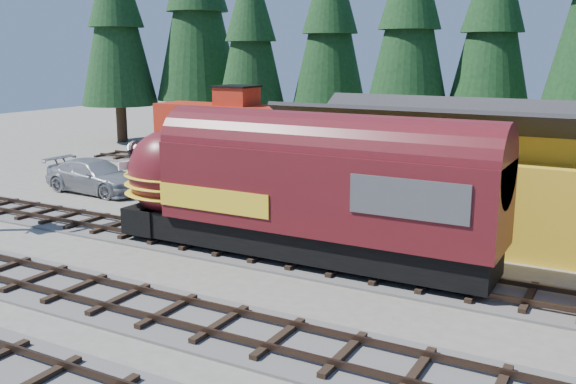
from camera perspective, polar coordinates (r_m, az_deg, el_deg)
The scene contains 7 objects.
ground at distance 18.09m, azimuth 4.07°, elevation -11.25°, with size 120.00×120.00×0.00m, color #6B665B.
track_spur at distance 37.83m, azimuth 1.88°, elevation 1.43°, with size 32.00×3.20×0.33m.
depot at distance 26.83m, azimuth 13.71°, elevation 2.85°, with size 12.80×7.00×5.30m.
locomotive at distance 22.40m, azimuth -0.25°, elevation -0.23°, with size 14.63×2.91×3.98m.
caboose at distance 40.46m, azimuth -5.57°, elevation 5.46°, with size 9.21×2.67×4.79m.
pickup_truck_a at distance 31.81m, azimuth -6.83°, elevation 0.69°, with size 2.79×6.05×1.68m, color black.
pickup_truck_b at distance 35.04m, azimuth -16.76°, elevation 1.35°, with size 2.40×5.91×1.72m, color #9C9FA3.
Camera 1 is at (6.91, -15.07, 7.25)m, focal length 40.00 mm.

